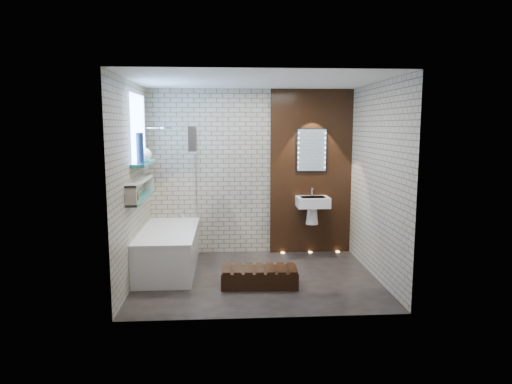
{
  "coord_description": "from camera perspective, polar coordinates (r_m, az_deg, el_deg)",
  "views": [
    {
      "loc": [
        -0.4,
        -5.96,
        2.03
      ],
      "look_at": [
        0.0,
        0.15,
        1.15
      ],
      "focal_mm": 32.31,
      "sensor_mm": 36.0,
      "label": 1
    }
  ],
  "objects": [
    {
      "name": "bath_screen",
      "position": [
        6.9,
        -7.63,
        1.88
      ],
      "size": [
        0.01,
        0.78,
        1.4
      ],
      "primitive_type": "cube",
      "color": "white",
      "rests_on": "bathtub"
    },
    {
      "name": "clerestory_window",
      "position": [
        6.42,
        -14.35,
        6.78
      ],
      "size": [
        0.18,
        1.0,
        0.94
      ],
      "color": "#7FADE0",
      "rests_on": "room_shell"
    },
    {
      "name": "towel",
      "position": [
        6.58,
        -7.89,
        6.54
      ],
      "size": [
        0.1,
        0.26,
        0.34
      ],
      "primitive_type": "cube",
      "color": "black",
      "rests_on": "bath_screen"
    },
    {
      "name": "display_niche",
      "position": [
        6.27,
        -14.1,
        0.32
      ],
      "size": [
        0.14,
        1.3,
        0.26
      ],
      "color": "teal",
      "rests_on": "room_shell"
    },
    {
      "name": "niche_bottles",
      "position": [
        5.89,
        -14.77,
        -0.55
      ],
      "size": [
        0.06,
        0.23,
        0.14
      ],
      "color": "maroon",
      "rests_on": "display_niche"
    },
    {
      "name": "walnut_step",
      "position": [
        5.99,
        0.44,
        -10.55
      ],
      "size": [
        0.98,
        0.47,
        0.21
      ],
      "primitive_type": "cube",
      "rotation": [
        0.0,
        0.0,
        -0.05
      ],
      "color": "black",
      "rests_on": "ground"
    },
    {
      "name": "floor_uplights",
      "position": [
        7.56,
        6.74,
        -7.41
      ],
      "size": [
        0.96,
        0.06,
        0.01
      ],
      "color": "#FFD899",
      "rests_on": "ground"
    },
    {
      "name": "bathtub",
      "position": [
        6.69,
        -10.78,
        -7.03
      ],
      "size": [
        0.79,
        1.74,
        0.7
      ],
      "color": "white",
      "rests_on": "ground"
    },
    {
      "name": "shower_head",
      "position": [
        6.97,
        -11.27,
        7.78
      ],
      "size": [
        0.18,
        0.18,
        0.02
      ],
      "primitive_type": "cylinder",
      "color": "silver",
      "rests_on": "room_shell"
    },
    {
      "name": "room_shell",
      "position": [
        6.01,
        0.09,
        1.21
      ],
      "size": [
        3.24,
        3.2,
        2.6
      ],
      "color": "gray",
      "rests_on": "ground"
    },
    {
      "name": "led_mirror",
      "position": [
        7.32,
        6.91,
        5.16
      ],
      "size": [
        0.5,
        0.02,
        0.7
      ],
      "color": "black",
      "rests_on": "walnut_panel"
    },
    {
      "name": "washbasin",
      "position": [
        7.27,
        7.03,
        -1.71
      ],
      "size": [
        0.5,
        0.36,
        0.58
      ],
      "color": "white",
      "rests_on": "walnut_panel"
    },
    {
      "name": "sill_vases",
      "position": [
        6.32,
        -13.81,
        4.64
      ],
      "size": [
        0.19,
        0.46,
        0.4
      ],
      "color": "#16213D",
      "rests_on": "clerestory_window"
    },
    {
      "name": "walnut_panel",
      "position": [
        7.39,
        6.81,
        2.46
      ],
      "size": [
        1.3,
        0.06,
        2.6
      ],
      "primitive_type": "cube",
      "color": "black",
      "rests_on": "ground"
    },
    {
      "name": "ground",
      "position": [
        6.31,
        0.09,
        -10.59
      ],
      "size": [
        3.2,
        3.2,
        0.0
      ],
      "primitive_type": "plane",
      "color": "black",
      "rests_on": "ground"
    }
  ]
}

